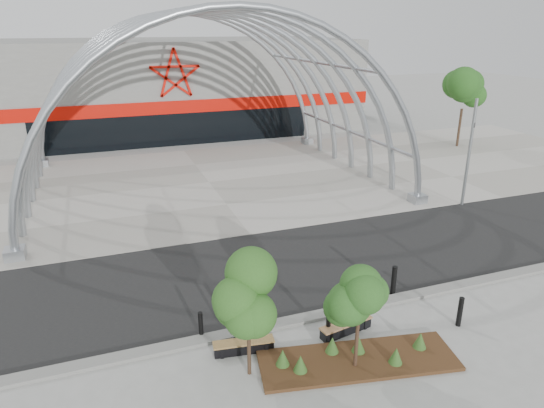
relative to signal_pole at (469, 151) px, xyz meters
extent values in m
plane|color=gray|center=(-12.09, -6.89, -3.00)|extent=(140.00, 140.00, 0.00)
cube|color=black|center=(-12.09, -3.39, -2.99)|extent=(140.00, 7.00, 0.02)
cube|color=#9D988D|center=(-12.09, 8.61, -2.98)|extent=(60.00, 17.00, 0.04)
cube|color=slate|center=(-12.09, -7.14, -2.94)|extent=(60.00, 0.50, 0.12)
cube|color=slate|center=(-12.09, 26.61, 1.00)|extent=(34.00, 15.00, 8.00)
cube|color=black|center=(-12.09, 19.16, -1.70)|extent=(22.00, 0.25, 2.60)
cube|color=#C70B01|center=(-12.09, 19.16, 0.10)|extent=(34.00, 0.30, 1.00)
torus|color=#9CA1A7|center=(-12.09, 1.11, -3.00)|extent=(20.36, 0.36, 20.36)
torus|color=#9CA1A7|center=(-12.09, 3.61, -3.00)|extent=(20.36, 0.36, 20.36)
torus|color=#9CA1A7|center=(-12.09, 6.11, -3.00)|extent=(20.36, 0.36, 20.36)
torus|color=#9CA1A7|center=(-12.09, 8.61, -3.00)|extent=(20.36, 0.36, 20.36)
torus|color=#9CA1A7|center=(-12.09, 11.11, -3.00)|extent=(20.36, 0.36, 20.36)
torus|color=#9CA1A7|center=(-12.09, 13.61, -3.00)|extent=(20.36, 0.36, 20.36)
torus|color=#9CA1A7|center=(-12.09, 16.11, -3.00)|extent=(20.36, 0.36, 20.36)
cylinder|color=#9CA1A7|center=(-2.43, 8.61, -0.41)|extent=(0.20, 15.00, 0.20)
cylinder|color=#9CA1A7|center=(-5.02, 8.61, 4.07)|extent=(0.20, 15.00, 0.20)
cylinder|color=#9CA1A7|center=(-12.09, 8.61, 7.00)|extent=(0.20, 15.00, 0.20)
cylinder|color=#9CA1A7|center=(-19.16, 8.61, 4.07)|extent=(0.20, 15.00, 0.20)
cylinder|color=#9CA1A7|center=(-21.75, 8.61, -0.41)|extent=(0.20, 15.00, 0.20)
cube|color=#9CA1A7|center=(-22.09, 1.11, -2.75)|extent=(0.80, 0.80, 0.50)
cube|color=#9CA1A7|center=(-22.09, 16.11, -2.75)|extent=(0.80, 0.80, 0.50)
cube|color=#9CA1A7|center=(-2.09, 1.11, -2.75)|extent=(0.80, 0.80, 0.50)
cube|color=#9CA1A7|center=(-2.09, 16.11, -2.75)|extent=(0.80, 0.80, 0.50)
cube|color=#331F10|center=(-11.87, -9.64, -2.95)|extent=(6.01, 2.82, 0.11)
cone|color=#355C22|center=(-13.66, -9.53, -2.64)|extent=(0.40, 0.40, 0.50)
cone|color=#355C22|center=(-11.70, -9.33, -2.64)|extent=(0.40, 0.40, 0.50)
cone|color=#355C22|center=(-10.95, -10.15, -2.64)|extent=(0.40, 0.40, 0.50)
cone|color=#355C22|center=(-12.44, -9.08, -2.64)|extent=(0.40, 0.40, 0.50)
cone|color=#355C22|center=(-9.86, -9.79, -2.64)|extent=(0.40, 0.40, 0.50)
cone|color=#355C22|center=(-14.04, -9.12, -2.64)|extent=(0.40, 0.40, 0.50)
cylinder|color=gray|center=(0.00, 0.00, -0.13)|extent=(0.16, 0.16, 5.74)
imported|color=black|center=(0.00, 0.00, 1.13)|extent=(0.41, 0.80, 0.16)
cylinder|color=black|center=(-15.01, -9.03, -2.14)|extent=(0.11, 0.11, 1.73)
ellipsoid|color=#274C1B|center=(-15.01, -9.03, -0.56)|extent=(1.48, 1.48, 1.89)
cylinder|color=#301C12|center=(-12.10, -9.85, -2.19)|extent=(0.11, 0.11, 1.62)
ellipsoid|color=#1E4419|center=(-12.10, -9.85, -0.72)|extent=(1.34, 1.34, 1.77)
cube|color=black|center=(-14.87, -8.05, -2.85)|extent=(1.82, 0.59, 0.30)
cube|color=black|center=(-15.54, -7.95, -2.82)|extent=(0.16, 0.41, 0.36)
cube|color=black|center=(-14.21, -8.14, -2.82)|extent=(0.16, 0.41, 0.36)
cube|color=brown|center=(-14.87, -8.05, -2.64)|extent=(1.87, 0.66, 0.05)
cube|color=black|center=(-11.53, -8.23, -2.85)|extent=(1.84, 0.66, 0.31)
cube|color=black|center=(-12.19, -8.36, -2.82)|extent=(0.18, 0.41, 0.36)
cube|color=black|center=(-10.86, -8.11, -2.82)|extent=(0.18, 0.41, 0.36)
cube|color=#9A6547|center=(-11.53, -8.23, -2.64)|extent=(1.90, 0.73, 0.05)
cylinder|color=black|center=(-14.83, -7.39, -2.52)|extent=(0.15, 0.15, 0.96)
cylinder|color=black|center=(-15.92, -6.88, -2.55)|extent=(0.14, 0.14, 0.89)
cylinder|color=black|center=(-12.15, -8.21, -2.53)|extent=(0.15, 0.15, 0.93)
cylinder|color=black|center=(-8.81, -6.74, -2.43)|extent=(0.18, 0.18, 1.14)
cylinder|color=black|center=(-7.87, -9.14, -2.48)|extent=(0.17, 0.17, 1.04)
cylinder|color=black|center=(8.91, 11.11, -1.49)|extent=(0.20, 0.20, 3.03)
ellipsoid|color=#154513|center=(8.91, 11.11, 1.26)|extent=(2.70, 2.70, 3.30)
camera|label=1|loc=(-18.23, -19.73, 6.27)|focal=32.00mm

